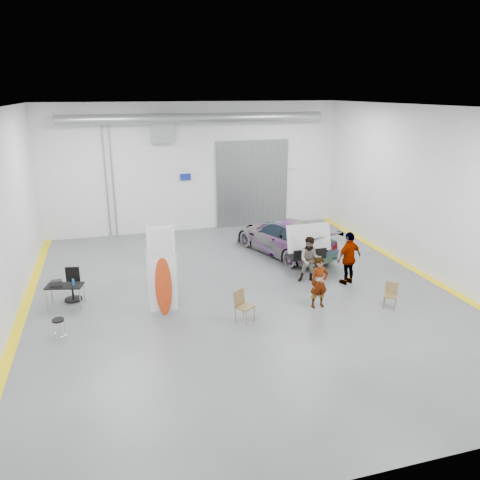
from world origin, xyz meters
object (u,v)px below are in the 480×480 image
object	(u,v)px
sedan_car	(284,237)
person_a	(319,283)
person_b	(310,260)
folding_chair_far	(390,300)
folding_chair_near	(245,313)
shop_stool	(59,330)
office_chair	(72,286)
surfboard_display	(163,278)
work_table	(62,285)
person_c	(349,258)

from	to	relation	value
sedan_car	person_a	world-z (taller)	person_a
person_b	folding_chair_far	xyz separation A→B (m)	(1.54, -2.61, -0.58)
folding_chair_near	shop_stool	bearing A→B (deg)	139.90
person_b	office_chair	bearing A→B (deg)	-164.53
surfboard_display	folding_chair_near	distance (m)	2.63
folding_chair_near	office_chair	bearing A→B (deg)	111.64
folding_chair_near	person_b	bearing A→B (deg)	-0.40
folding_chair_far	sedan_car	bearing A→B (deg)	140.59
folding_chair_far	shop_stool	size ratio (longest dim) A/B	1.22
work_table	office_chair	world-z (taller)	office_chair
person_c	work_table	bearing A→B (deg)	-23.92
person_a	surfboard_display	size ratio (longest dim) A/B	0.55
person_a	work_table	bearing A→B (deg)	161.15
sedan_car	person_b	bearing A→B (deg)	67.27
folding_chair_far	office_chair	xyz separation A→B (m)	(-9.50, 3.37, 0.21)
person_c	shop_stool	distance (m)	9.54
surfboard_display	shop_stool	xyz separation A→B (m)	(-2.92, -0.87, -0.86)
person_a	shop_stool	distance (m)	7.63
person_a	office_chair	world-z (taller)	person_a
office_chair	shop_stool	bearing A→B (deg)	-83.37
sedan_car	person_a	xyz separation A→B (m)	(-0.81, -5.04, 0.09)
person_b	office_chair	xyz separation A→B (m)	(-7.96, 0.76, -0.37)
folding_chair_near	folding_chair_far	bearing A→B (deg)	-41.24
shop_stool	person_a	bearing A→B (deg)	0.34
person_b	person_c	bearing A→B (deg)	-0.02
office_chair	work_table	bearing A→B (deg)	-108.72
folding_chair_far	shop_stool	xyz separation A→B (m)	(-9.71, 0.65, 0.08)
person_a	office_chair	bearing A→B (deg)	157.63
folding_chair_near	office_chair	size ratio (longest dim) A/B	0.92
surfboard_display	work_table	size ratio (longest dim) A/B	2.42
surfboard_display	shop_stool	distance (m)	3.16
person_b	person_c	distance (m)	1.34
person_b	folding_chair_near	xyz separation A→B (m)	(-3.06, -2.25, -0.53)
person_b	person_c	world-z (taller)	person_c
work_table	person_b	bearing A→B (deg)	-2.30
person_c	shop_stool	bearing A→B (deg)	-10.10
person_c	folding_chair_near	size ratio (longest dim) A/B	1.96
folding_chair_near	office_chair	world-z (taller)	office_chair
sedan_car	shop_stool	size ratio (longest dim) A/B	7.45
sedan_car	folding_chair_near	bearing A→B (deg)	40.30
person_c	person_b	bearing A→B (deg)	-39.99
surfboard_display	folding_chair_far	xyz separation A→B (m)	(6.79, -1.52, -0.94)
shop_stool	work_table	xyz separation A→B (m)	(-0.04, 2.29, 0.37)
sedan_car	office_chair	xyz separation A→B (m)	(-8.21, -2.36, -0.26)
surfboard_display	folding_chair_near	world-z (taller)	surfboard_display
work_table	office_chair	xyz separation A→B (m)	(0.25, 0.43, -0.24)
person_c	surfboard_display	world-z (taller)	surfboard_display
person_c	folding_chair_near	world-z (taller)	person_c
folding_chair_far	person_c	bearing A→B (deg)	135.92
person_b	folding_chair_near	world-z (taller)	person_b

